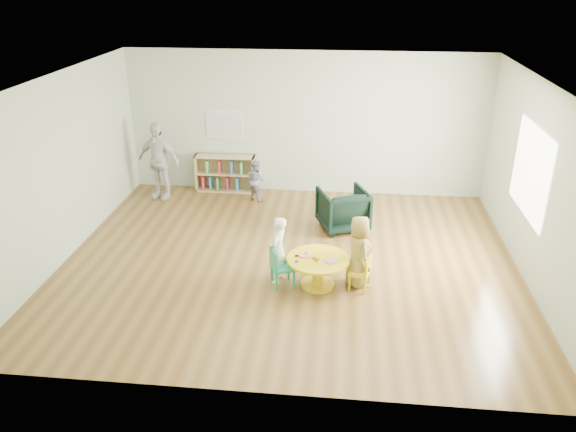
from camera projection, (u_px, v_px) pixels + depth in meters
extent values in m
plane|color=brown|center=(289.00, 260.00, 8.80)|extent=(7.00, 7.00, 0.00)
cube|color=white|center=(290.00, 84.00, 7.67)|extent=(7.00, 6.00, 0.10)
cube|color=#A7B79D|center=(305.00, 124.00, 10.95)|extent=(7.00, 0.10, 2.80)
cube|color=#A7B79D|center=(258.00, 281.00, 5.50)|extent=(7.00, 0.10, 2.80)
cube|color=#A7B79D|center=(62.00, 168.00, 8.56)|extent=(0.10, 6.00, 2.80)
cube|color=#A7B79D|center=(537.00, 185.00, 7.89)|extent=(0.10, 6.00, 2.80)
cube|color=white|center=(530.00, 172.00, 8.13)|extent=(0.02, 1.60, 1.30)
cylinder|color=gold|center=(318.00, 273.00, 8.03)|extent=(0.16, 0.16, 0.41)
cylinder|color=gold|center=(318.00, 284.00, 8.11)|extent=(0.49, 0.49, 0.04)
cylinder|color=gold|center=(318.00, 259.00, 7.94)|extent=(0.89, 0.89, 0.04)
cylinder|color=#D27983|center=(305.00, 255.00, 7.99)|extent=(0.15, 0.15, 0.02)
cylinder|color=#D27983|center=(331.00, 261.00, 7.84)|extent=(0.17, 0.17, 0.02)
cylinder|color=gold|center=(317.00, 257.00, 7.91)|extent=(0.04, 0.12, 0.04)
cylinder|color=#12671F|center=(316.00, 260.00, 7.83)|extent=(0.02, 0.05, 0.02)
cylinder|color=#12671F|center=(317.00, 255.00, 7.98)|extent=(0.02, 0.05, 0.02)
cube|color=red|center=(314.00, 258.00, 7.92)|extent=(0.07, 0.06, 0.02)
cube|color=#D15711|center=(297.00, 256.00, 7.97)|extent=(0.06, 0.06, 0.02)
cube|color=blue|center=(297.00, 261.00, 7.84)|extent=(0.05, 0.05, 0.02)
cube|color=#12671F|center=(306.00, 254.00, 8.04)|extent=(0.07, 0.07, 0.02)
cube|color=red|center=(317.00, 258.00, 7.91)|extent=(0.06, 0.06, 0.02)
cube|color=#D15711|center=(297.00, 256.00, 7.97)|extent=(0.07, 0.07, 0.02)
cube|color=#1A9162|center=(283.00, 267.00, 8.00)|extent=(0.42, 0.42, 0.04)
cube|color=#1A9162|center=(273.00, 258.00, 7.90)|extent=(0.15, 0.31, 0.28)
cylinder|color=#1A9162|center=(272.00, 274.00, 8.14)|extent=(0.04, 0.04, 0.28)
cylinder|color=#1A9162|center=(277.00, 282.00, 7.92)|extent=(0.04, 0.04, 0.28)
cylinder|color=#1A9162|center=(289.00, 271.00, 8.21)|extent=(0.04, 0.04, 0.28)
cylinder|color=#1A9162|center=(294.00, 280.00, 7.99)|extent=(0.04, 0.04, 0.28)
cube|color=gold|center=(360.00, 273.00, 7.94)|extent=(0.35, 0.35, 0.04)
cube|color=gold|center=(369.00, 266.00, 7.83)|extent=(0.11, 0.27, 0.24)
cylinder|color=gold|center=(364.00, 286.00, 7.86)|extent=(0.03, 0.03, 0.24)
cylinder|color=gold|center=(369.00, 279.00, 8.04)|extent=(0.03, 0.03, 0.24)
cylinder|color=gold|center=(349.00, 283.00, 7.94)|extent=(0.03, 0.03, 0.24)
cylinder|color=gold|center=(354.00, 276.00, 8.12)|extent=(0.03, 0.03, 0.24)
cube|color=tan|center=(197.00, 172.00, 11.42)|extent=(0.03, 0.30, 0.75)
cube|color=tan|center=(254.00, 174.00, 11.31)|extent=(0.03, 0.30, 0.75)
cube|color=tan|center=(226.00, 190.00, 11.51)|extent=(1.20, 0.30, 0.03)
cube|color=tan|center=(225.00, 156.00, 11.22)|extent=(1.20, 0.30, 0.03)
cube|color=tan|center=(225.00, 173.00, 11.37)|extent=(1.14, 0.28, 0.03)
cube|color=tan|center=(227.00, 171.00, 11.49)|extent=(1.20, 0.02, 0.75)
cube|color=#C33447|center=(204.00, 182.00, 11.47)|extent=(0.04, 0.18, 0.26)
cube|color=#3888C5|center=(211.00, 182.00, 11.46)|extent=(0.04, 0.18, 0.26)
cube|color=#54B761|center=(218.00, 183.00, 11.44)|extent=(0.04, 0.18, 0.26)
cube|color=#C33447|center=(228.00, 183.00, 11.42)|extent=(0.04, 0.18, 0.26)
cube|color=#3888C5|center=(238.00, 183.00, 11.40)|extent=(0.04, 0.18, 0.26)
cube|color=#54B761|center=(208.00, 166.00, 11.32)|extent=(0.04, 0.18, 0.26)
cube|color=#C33447|center=(220.00, 167.00, 11.30)|extent=(0.04, 0.18, 0.26)
cube|color=#3888C5|center=(232.00, 167.00, 11.27)|extent=(0.04, 0.18, 0.26)
cube|color=#54B761|center=(242.00, 167.00, 11.25)|extent=(0.04, 0.18, 0.26)
cube|color=white|center=(225.00, 124.00, 11.11)|extent=(0.74, 0.01, 0.54)
cube|color=#FA5334|center=(225.00, 124.00, 11.10)|extent=(0.70, 0.00, 0.50)
imported|color=black|center=(343.00, 209.00, 9.74)|extent=(1.01, 1.02, 0.72)
imported|color=white|center=(278.00, 250.00, 8.03)|extent=(0.33, 0.42, 1.01)
imported|color=yellow|center=(359.00, 252.00, 7.92)|extent=(0.52, 0.61, 1.07)
imported|color=#1B1B44|center=(256.00, 180.00, 10.93)|extent=(0.50, 0.48, 0.81)
imported|color=silver|center=(159.00, 161.00, 10.88)|extent=(0.96, 0.60, 1.52)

